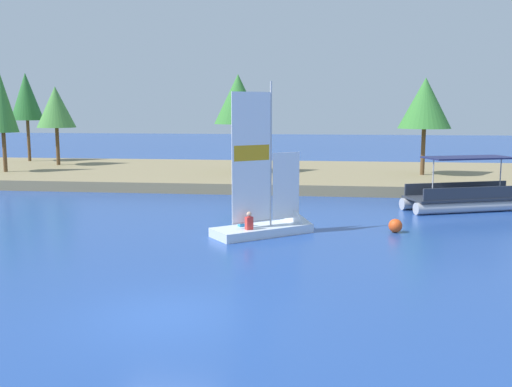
{
  "coord_description": "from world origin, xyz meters",
  "views": [
    {
      "loc": [
        3.96,
        -13.55,
        5.16
      ],
      "look_at": [
        0.67,
        13.0,
        1.2
      ],
      "focal_mm": 40.9,
      "sensor_mm": 36.0,
      "label": 1
    }
  ],
  "objects_px": {
    "shoreline_tree_left": "(26,97)",
    "shoreline_tree_right": "(425,103)",
    "sailboat": "(279,222)",
    "shoreline_tree_centre": "(56,107)",
    "shoreline_tree_midleft": "(1,103)",
    "channel_buoy": "(395,226)",
    "shoreline_tree_midright": "(238,99)",
    "pontoon_boat": "(466,197)"
  },
  "relations": [
    {
      "from": "shoreline_tree_midleft",
      "to": "channel_buoy",
      "type": "bearing_deg",
      "value": -29.19
    },
    {
      "from": "shoreline_tree_midright",
      "to": "pontoon_boat",
      "type": "height_order",
      "value": "shoreline_tree_midright"
    },
    {
      "from": "shoreline_tree_midleft",
      "to": "shoreline_tree_right",
      "type": "relative_size",
      "value": 1.06
    },
    {
      "from": "shoreline_tree_midleft",
      "to": "shoreline_tree_midright",
      "type": "relative_size",
      "value": 1.01
    },
    {
      "from": "shoreline_tree_centre",
      "to": "pontoon_boat",
      "type": "bearing_deg",
      "value": -25.54
    },
    {
      "from": "shoreline_tree_centre",
      "to": "sailboat",
      "type": "xyz_separation_m",
      "value": [
        19.26,
        -20.04,
        -4.73
      ]
    },
    {
      "from": "shoreline_tree_centre",
      "to": "shoreline_tree_midleft",
      "type": "bearing_deg",
      "value": -105.59
    },
    {
      "from": "channel_buoy",
      "to": "shoreline_tree_centre",
      "type": "bearing_deg",
      "value": 141.06
    },
    {
      "from": "shoreline_tree_midleft",
      "to": "sailboat",
      "type": "height_order",
      "value": "shoreline_tree_midleft"
    },
    {
      "from": "shoreline_tree_centre",
      "to": "pontoon_boat",
      "type": "distance_m",
      "value": 31.6
    },
    {
      "from": "shoreline_tree_centre",
      "to": "shoreline_tree_midright",
      "type": "relative_size",
      "value": 0.91
    },
    {
      "from": "shoreline_tree_left",
      "to": "pontoon_boat",
      "type": "height_order",
      "value": "shoreline_tree_left"
    },
    {
      "from": "shoreline_tree_right",
      "to": "channel_buoy",
      "type": "height_order",
      "value": "shoreline_tree_right"
    },
    {
      "from": "shoreline_tree_midright",
      "to": "shoreline_tree_right",
      "type": "distance_m",
      "value": 12.58
    },
    {
      "from": "shoreline_tree_right",
      "to": "pontoon_boat",
      "type": "distance_m",
      "value": 11.15
    },
    {
      "from": "shoreline_tree_left",
      "to": "shoreline_tree_right",
      "type": "relative_size",
      "value": 1.14
    },
    {
      "from": "shoreline_tree_midleft",
      "to": "pontoon_boat",
      "type": "height_order",
      "value": "shoreline_tree_midleft"
    },
    {
      "from": "pontoon_boat",
      "to": "shoreline_tree_midright",
      "type": "bearing_deg",
      "value": 122.96
    },
    {
      "from": "pontoon_boat",
      "to": "shoreline_tree_left",
      "type": "bearing_deg",
      "value": 132.73
    },
    {
      "from": "shoreline_tree_midright",
      "to": "shoreline_tree_left",
      "type": "bearing_deg",
      "value": 160.95
    },
    {
      "from": "shoreline_tree_midleft",
      "to": "shoreline_tree_midright",
      "type": "height_order",
      "value": "shoreline_tree_midleft"
    },
    {
      "from": "shoreline_tree_centre",
      "to": "channel_buoy",
      "type": "relative_size",
      "value": 10.78
    },
    {
      "from": "shoreline_tree_midleft",
      "to": "shoreline_tree_right",
      "type": "xyz_separation_m",
      "value": [
        29.03,
        1.75,
        -0.01
      ]
    },
    {
      "from": "shoreline_tree_left",
      "to": "sailboat",
      "type": "relative_size",
      "value": 1.1
    },
    {
      "from": "shoreline_tree_right",
      "to": "shoreline_tree_midright",
      "type": "bearing_deg",
      "value": -179.32
    },
    {
      "from": "shoreline_tree_right",
      "to": "channel_buoy",
      "type": "relative_size",
      "value": 11.37
    },
    {
      "from": "shoreline_tree_midleft",
      "to": "shoreline_tree_left",
      "type": "bearing_deg",
      "value": 107.39
    },
    {
      "from": "channel_buoy",
      "to": "sailboat",
      "type": "bearing_deg",
      "value": -172.87
    },
    {
      "from": "shoreline_tree_left",
      "to": "shoreline_tree_midleft",
      "type": "bearing_deg",
      "value": -72.61
    },
    {
      "from": "shoreline_tree_centre",
      "to": "channel_buoy",
      "type": "xyz_separation_m",
      "value": [
        24.07,
        -19.44,
        -4.89
      ]
    },
    {
      "from": "shoreline_tree_left",
      "to": "shoreline_tree_centre",
      "type": "bearing_deg",
      "value": -36.62
    },
    {
      "from": "shoreline_tree_midleft",
      "to": "sailboat",
      "type": "distance_m",
      "value": 25.97
    },
    {
      "from": "shoreline_tree_centre",
      "to": "shoreline_tree_right",
      "type": "relative_size",
      "value": 0.95
    },
    {
      "from": "shoreline_tree_midleft",
      "to": "pontoon_boat",
      "type": "xyz_separation_m",
      "value": [
        29.67,
        -8.29,
        -4.8
      ]
    },
    {
      "from": "shoreline_tree_midleft",
      "to": "channel_buoy",
      "type": "relative_size",
      "value": 12.06
    },
    {
      "from": "shoreline_tree_centre",
      "to": "shoreline_tree_right",
      "type": "xyz_separation_m",
      "value": [
        27.58,
        -3.44,
        0.26
      ]
    },
    {
      "from": "shoreline_tree_centre",
      "to": "shoreline_tree_right",
      "type": "height_order",
      "value": "shoreline_tree_right"
    },
    {
      "from": "shoreline_tree_midright",
      "to": "sailboat",
      "type": "xyz_separation_m",
      "value": [
        4.26,
        -16.46,
        -5.26
      ]
    },
    {
      "from": "shoreline_tree_midright",
      "to": "shoreline_tree_right",
      "type": "relative_size",
      "value": 1.05
    },
    {
      "from": "sailboat",
      "to": "channel_buoy",
      "type": "distance_m",
      "value": 4.85
    },
    {
      "from": "shoreline_tree_midright",
      "to": "channel_buoy",
      "type": "xyz_separation_m",
      "value": [
        9.07,
        -15.86,
        -5.42
      ]
    },
    {
      "from": "sailboat",
      "to": "shoreline_tree_midleft",
      "type": "bearing_deg",
      "value": 106.43
    }
  ]
}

